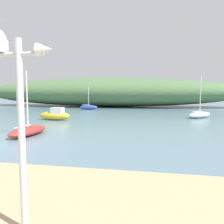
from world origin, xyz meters
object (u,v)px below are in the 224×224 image
object	(u,v)px
mast_structure	(3,66)
sailboat_inner_mooring	(28,131)
sailboat_west_reach	(200,115)
sailboat_far_left	(89,107)
motorboat_off_point	(55,115)

from	to	relation	value
mast_structure	sailboat_inner_mooring	distance (m)	10.52
sailboat_west_reach	mast_structure	bearing A→B (deg)	-109.66
sailboat_far_left	sailboat_west_reach	xyz separation A→B (m)	(13.95, -7.75, -0.03)
sailboat_far_left	motorboat_off_point	size ratio (longest dim) A/B	1.08
sailboat_inner_mooring	motorboat_off_point	world-z (taller)	sailboat_inner_mooring
mast_structure	sailboat_inner_mooring	xyz separation A→B (m)	(-4.96, 8.84, -2.83)
mast_structure	sailboat_inner_mooring	world-z (taller)	sailboat_inner_mooring
sailboat_inner_mooring	sailboat_west_reach	bearing A→B (deg)	43.00
sailboat_far_left	mast_structure	bearing A→B (deg)	-76.45
mast_structure	motorboat_off_point	xyz separation A→B (m)	(-6.47, 15.95, -2.63)
mast_structure	sailboat_west_reach	size ratio (longest dim) A/B	0.85
sailboat_far_left	motorboat_off_point	distance (m)	12.00
mast_structure	sailboat_inner_mooring	size ratio (longest dim) A/B	0.91
sailboat_inner_mooring	motorboat_off_point	xyz separation A→B (m)	(-1.51, 7.11, 0.20)
sailboat_inner_mooring	motorboat_off_point	size ratio (longest dim) A/B	1.25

